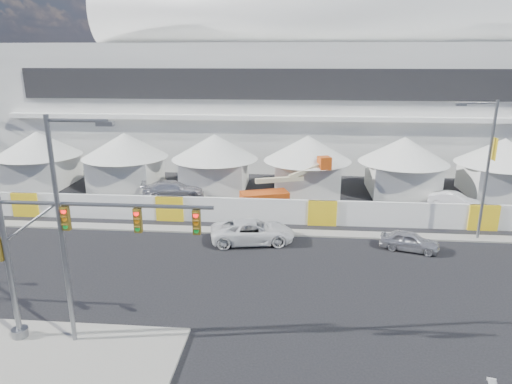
# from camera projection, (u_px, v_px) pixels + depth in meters

# --- Properties ---
(ground) EXTENTS (160.00, 160.00, 0.00)m
(ground) POSITION_uv_depth(u_px,v_px,m) (213.00, 326.00, 22.19)
(ground) COLOR black
(ground) RESTS_ON ground
(median_island) EXTENTS (10.00, 5.00, 0.15)m
(median_island) POSITION_uv_depth(u_px,v_px,m) (64.00, 357.00, 19.80)
(median_island) COLOR gray
(median_island) RESTS_ON ground
(stadium) EXTENTS (80.00, 24.80, 21.98)m
(stadium) POSITION_uv_depth(u_px,v_px,m) (335.00, 82.00, 58.41)
(stadium) COLOR silver
(stadium) RESTS_ON ground
(tent_row) EXTENTS (53.40, 8.40, 5.40)m
(tent_row) POSITION_uv_depth(u_px,v_px,m) (261.00, 158.00, 44.17)
(tent_row) COLOR silver
(tent_row) RESTS_ON ground
(hoarding_fence) EXTENTS (70.00, 0.25, 2.00)m
(hoarding_fence) POSITION_uv_depth(u_px,v_px,m) (322.00, 213.00, 35.26)
(hoarding_fence) COLOR white
(hoarding_fence) RESTS_ON ground
(sedan_silver) EXTENTS (2.60, 4.14, 1.32)m
(sedan_silver) POSITION_uv_depth(u_px,v_px,m) (410.00, 241.00, 30.75)
(sedan_silver) COLOR #BCBCC1
(sedan_silver) RESTS_ON ground
(pickup_curb) EXTENTS (3.68, 6.25, 1.63)m
(pickup_curb) POSITION_uv_depth(u_px,v_px,m) (253.00, 231.00, 31.99)
(pickup_curb) COLOR white
(pickup_curb) RESTS_ON ground
(lot_car_a) EXTENTS (3.27, 4.27, 1.35)m
(lot_car_a) POSITION_uv_depth(u_px,v_px,m) (454.00, 200.00, 39.31)
(lot_car_a) COLOR white
(lot_car_a) RESTS_ON ground
(lot_car_c) EXTENTS (3.65, 6.06, 1.64)m
(lot_car_c) POSITION_uv_depth(u_px,v_px,m) (173.00, 190.00, 41.98)
(lot_car_c) COLOR silver
(lot_car_c) RESTS_ON ground
(traffic_mast) EXTENTS (9.61, 0.73, 7.48)m
(traffic_mast) POSITION_uv_depth(u_px,v_px,m) (50.00, 256.00, 19.80)
(traffic_mast) COLOR slate
(traffic_mast) RESTS_ON median_island
(streetlight_median) EXTENTS (2.84, 0.29, 10.26)m
(streetlight_median) POSITION_uv_depth(u_px,v_px,m) (65.00, 219.00, 19.20)
(streetlight_median) COLOR gray
(streetlight_median) RESTS_ON median_island
(streetlight_curb) EXTENTS (2.92, 0.66, 9.87)m
(streetlight_curb) POSITION_uv_depth(u_px,v_px,m) (485.00, 161.00, 31.12)
(streetlight_curb) COLOR gray
(streetlight_curb) RESTS_ON ground
(boom_lift) EXTENTS (8.36, 3.04, 4.11)m
(boom_lift) POSITION_uv_depth(u_px,v_px,m) (273.00, 194.00, 39.75)
(boom_lift) COLOR #C74912
(boom_lift) RESTS_ON ground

